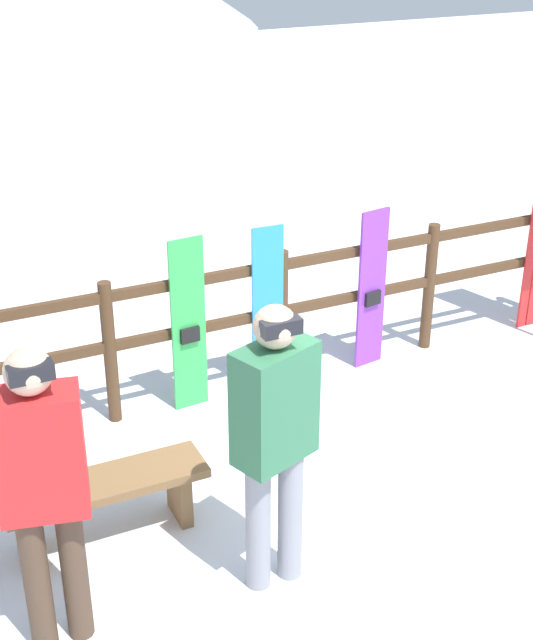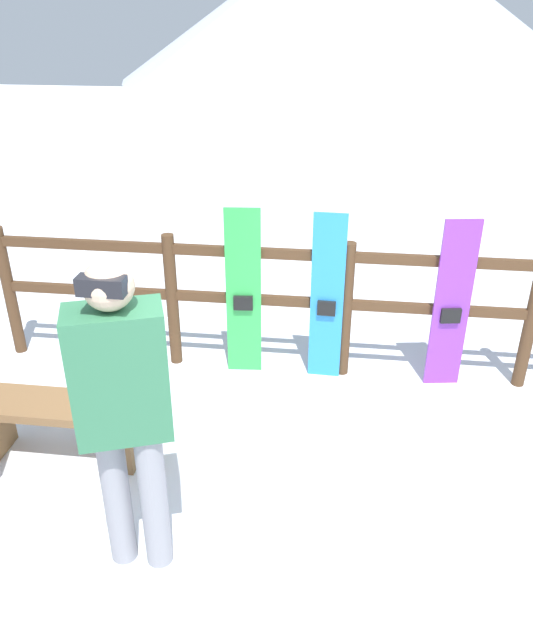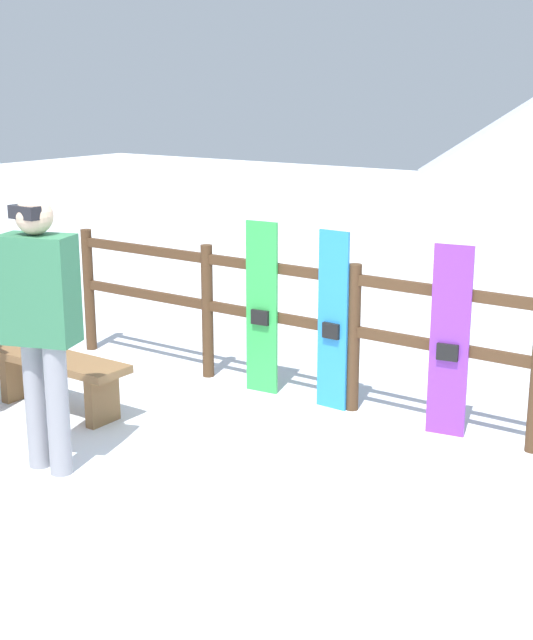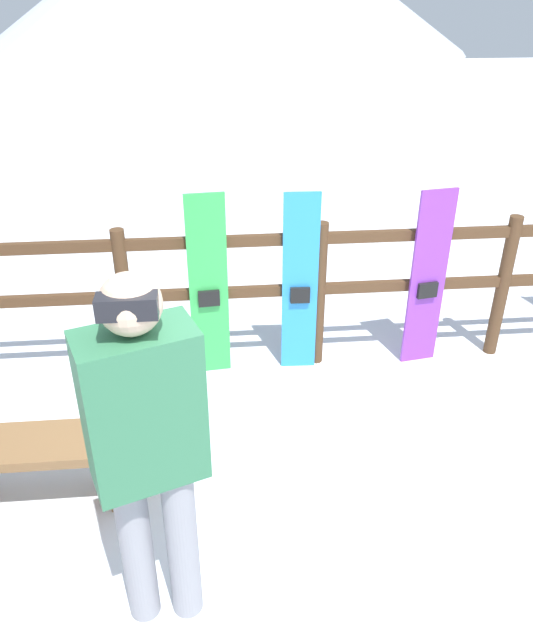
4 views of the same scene
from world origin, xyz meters
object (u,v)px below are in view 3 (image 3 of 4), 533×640
person_plaid_green (41,316)px  snowboard_green (262,309)px  bench (57,371)px  snowboard_purple (449,343)px  snowboard_blue (333,322)px

person_plaid_green → snowboard_green: person_plaid_green is taller
bench → person_plaid_green: 1.32m
bench → snowboard_purple: 2.97m
bench → snowboard_blue: size_ratio=0.90×
snowboard_green → snowboard_blue: size_ratio=1.01×
snowboard_purple → snowboard_blue: bearing=180.0°
bench → snowboard_green: snowboard_green is taller
snowboard_green → snowboard_purple: (1.63, -0.00, -0.01)m
bench → snowboard_blue: 2.16m
bench → snowboard_green: (1.04, 1.27, 0.38)m
snowboard_blue → bench: bearing=-143.4°
snowboard_green → snowboard_blue: 0.67m
person_plaid_green → snowboard_blue: (0.92, 2.06, -0.35)m
snowboard_green → person_plaid_green: bearing=-97.2°
person_plaid_green → snowboard_blue: bearing=65.8°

